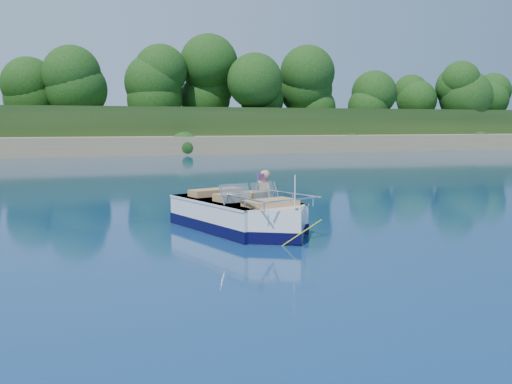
{
  "coord_description": "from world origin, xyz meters",
  "views": [
    {
      "loc": [
        -2.76,
        -11.38,
        2.54
      ],
      "look_at": [
        1.89,
        1.94,
        0.85
      ],
      "focal_mm": 40.0,
      "sensor_mm": 36.0,
      "label": 1
    }
  ],
  "objects": [
    {
      "name": "ground",
      "position": [
        0.0,
        0.0,
        0.0
      ],
      "size": [
        160.0,
        160.0,
        0.0
      ],
      "primitive_type": "plane",
      "color": "#0B294E",
      "rests_on": "ground"
    },
    {
      "name": "shoreline",
      "position": [
        0.0,
        63.77,
        0.98
      ],
      "size": [
        170.0,
        59.0,
        6.0
      ],
      "color": "#8F7353",
      "rests_on": "ground"
    },
    {
      "name": "treeline",
      "position": [
        0.04,
        41.01,
        5.55
      ],
      "size": [
        150.0,
        7.12,
        8.19
      ],
      "color": "#311C10",
      "rests_on": "ground"
    },
    {
      "name": "motorboat",
      "position": [
        1.36,
        1.36,
        0.33
      ],
      "size": [
        2.68,
        4.89,
        1.68
      ],
      "rotation": [
        0.0,
        0.0,
        0.29
      ],
      "color": "white",
      "rests_on": "ground"
    },
    {
      "name": "tow_tube",
      "position": [
        2.61,
        3.53,
        0.1
      ],
      "size": [
        1.77,
        1.77,
        0.38
      ],
      "rotation": [
        0.0,
        0.0,
        0.27
      ],
      "color": "#F3B408",
      "rests_on": "ground"
    },
    {
      "name": "boy",
      "position": [
        2.63,
        3.53,
        0.0
      ],
      "size": [
        0.79,
        0.97,
        1.76
      ],
      "primitive_type": "imported",
      "rotation": [
        0.0,
        -0.17,
        2.1
      ],
      "color": "tan",
      "rests_on": "ground"
    }
  ]
}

